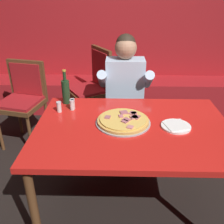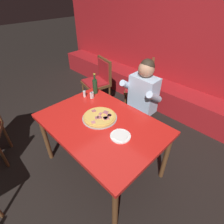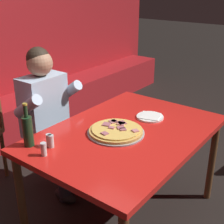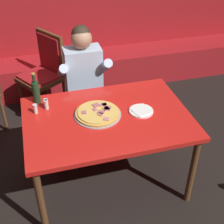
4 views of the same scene
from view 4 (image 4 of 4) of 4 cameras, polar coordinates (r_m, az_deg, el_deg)
The scene contains 12 objects.
ground_plane at distance 3.16m, azimuth -0.76°, elevation -12.18°, with size 24.00×24.00×0.00m, color black.
booth_wall_panel at distance 4.49m, azimuth -8.27°, elevation 17.17°, with size 6.80×0.16×1.90m, color #A3191E.
booth_bench at distance 4.48m, azimuth -6.89°, elevation 7.19°, with size 6.46×0.48×0.46m, color #A3191E.
main_dining_table at distance 2.68m, azimuth -0.87°, elevation -2.12°, with size 1.40×0.98×0.77m.
pizza at distance 2.65m, azimuth -2.63°, elevation -0.22°, with size 0.40×0.40×0.05m.
plate_white_paper at distance 2.70m, azimuth 5.35°, elevation 0.21°, with size 0.21×0.21×0.02m.
beer_bottle at distance 2.85m, azimuth -13.75°, elevation 3.68°, with size 0.07×0.07×0.29m.
shaker_black_pepper at distance 2.79m, azimuth -11.94°, elevation 1.50°, with size 0.04×0.04×0.09m.
shaker_red_pepper_flakes at distance 2.77m, azimuth -11.92°, elevation 1.28°, with size 0.04×0.04×0.09m.
shaker_oregano at distance 2.74m, azimuth -13.83°, elevation 0.51°, with size 0.04×0.04×0.09m.
diner_seated_blue_shirt at distance 3.28m, azimuth -4.91°, elevation 5.58°, with size 0.53×0.53×1.27m.
dining_chair_by_booth at distance 3.83m, azimuth -12.20°, elevation 7.67°, with size 0.61×0.61×1.02m.
Camera 4 is at (-0.52, -2.06, 2.33)m, focal length 50.00 mm.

